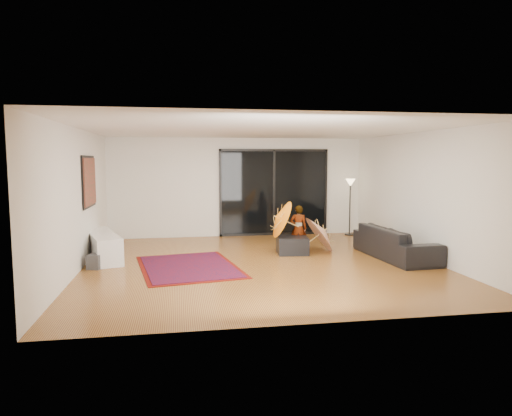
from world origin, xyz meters
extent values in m
plane|color=olive|center=(0.00, 0.00, 0.00)|extent=(7.00, 7.00, 0.00)
plane|color=white|center=(0.00, 0.00, 2.70)|extent=(7.00, 7.00, 0.00)
plane|color=silver|center=(0.00, 3.50, 1.35)|extent=(7.00, 0.00, 7.00)
plane|color=silver|center=(0.00, -3.50, 1.35)|extent=(7.00, 0.00, 7.00)
plane|color=silver|center=(-3.50, 0.00, 1.35)|extent=(0.00, 7.00, 7.00)
plane|color=silver|center=(3.50, 0.00, 1.35)|extent=(0.00, 7.00, 7.00)
cube|color=black|center=(1.00, 3.47, 1.20)|extent=(3.00, 0.04, 2.40)
cube|color=black|center=(1.00, 3.45, 2.37)|extent=(3.06, 0.06, 0.06)
cube|color=black|center=(1.00, 3.45, 0.03)|extent=(3.06, 0.06, 0.06)
cube|color=black|center=(1.00, 3.45, 1.20)|extent=(0.06, 0.06, 2.40)
cube|color=black|center=(-3.48, 1.00, 1.65)|extent=(0.02, 1.28, 1.08)
cube|color=#20512D|center=(-3.46, 1.00, 1.65)|extent=(0.03, 1.18, 0.98)
cube|color=white|center=(-3.25, 1.04, 0.28)|extent=(1.08, 2.05, 0.55)
cube|color=#424244|center=(-3.25, 0.09, 0.14)|extent=(0.31, 0.31, 0.28)
cube|color=#580C07|center=(-1.46, -0.07, 0.01)|extent=(2.20, 2.79, 0.01)
cube|color=maroon|center=(-1.46, -0.07, 0.01)|extent=(2.01, 2.60, 0.02)
imported|color=black|center=(2.95, 0.05, 0.33)|extent=(1.03, 2.33, 0.67)
cube|color=black|center=(0.88, 0.88, 0.19)|extent=(0.73, 0.73, 0.38)
cylinder|color=black|center=(3.10, 3.10, 0.01)|extent=(0.27, 0.27, 0.03)
cylinder|color=black|center=(3.10, 3.10, 0.73)|extent=(0.03, 0.03, 1.45)
cone|color=#FFD899|center=(3.10, 3.10, 1.47)|extent=(0.27, 0.27, 0.21)
imported|color=#999999|center=(1.09, 1.12, 0.53)|extent=(0.44, 0.35, 1.06)
cone|color=orange|center=(0.54, 1.07, 0.73)|extent=(0.53, 0.90, 0.89)
cylinder|color=tan|center=(0.54, 1.07, 0.40)|extent=(0.46, 0.02, 0.23)
cylinder|color=tan|center=(0.54, 1.07, 0.84)|extent=(0.06, 0.02, 0.04)
cone|color=silver|center=(1.69, 0.97, 0.51)|extent=(0.71, 0.96, 0.89)
cylinder|color=tan|center=(1.69, 0.97, 0.13)|extent=(0.46, 0.02, 0.34)
cylinder|color=tan|center=(1.69, 0.97, 0.62)|extent=(0.05, 0.02, 0.05)
camera|label=1|loc=(-1.63, -8.97, 2.10)|focal=32.00mm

